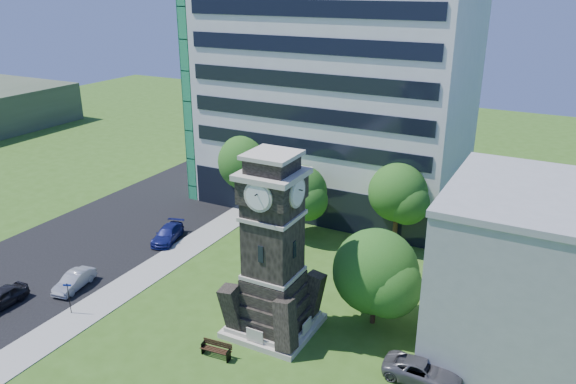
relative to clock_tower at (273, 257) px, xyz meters
The scene contains 16 objects.
ground 6.39m from the clock_tower, 146.32° to the right, with size 160.00×160.00×0.00m, color #325518.
sidewalk 13.88m from the clock_tower, 166.50° to the left, with size 3.00×70.00×0.06m, color gray.
street 21.86m from the clock_tower, behind, with size 14.00×80.00×0.02m, color black.
clock_tower is the anchor object (origin of this frame).
office_tall 26.21m from the clock_tower, 104.57° to the left, with size 26.20×15.11×28.60m.
office_low 18.00m from the clock_tower, 19.48° to the left, with size 15.20×12.20×10.40m.
car_street_south 20.18m from the clock_tower, 159.83° to the right, with size 1.61×3.99×1.36m, color black.
car_street_mid 16.69m from the clock_tower, behind, with size 1.31×3.76×1.24m, color #9C9EA3.
car_street_north 17.29m from the clock_tower, 153.87° to the left, with size 1.79×4.41×1.28m, color navy.
car_east_lot 11.19m from the clock_tower, ahead, with size 2.09×4.54×1.26m, color #515055.
park_bench 6.59m from the clock_tower, 111.32° to the right, with size 1.98×0.53×1.02m.
street_sign 14.79m from the clock_tower, 159.12° to the right, with size 0.57×0.06×2.39m.
tree_nw 20.97m from the clock_tower, 126.41° to the left, with size 6.15×5.60×7.85m.
tree_nc 14.51m from the clock_tower, 109.66° to the left, with size 5.26×4.78×6.74m.
tree_ne 16.11m from the clock_tower, 78.19° to the left, with size 5.50×5.00×7.52m.
tree_east 6.95m from the clock_tower, 33.16° to the left, with size 6.23×5.66×6.77m.
Camera 1 is at (18.77, -25.72, 21.79)m, focal length 35.00 mm.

